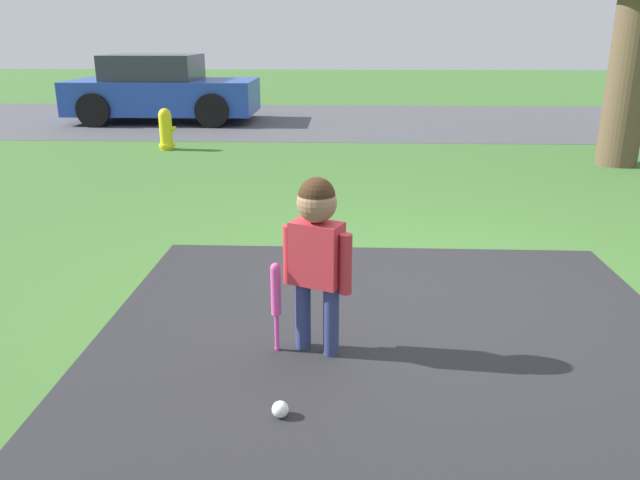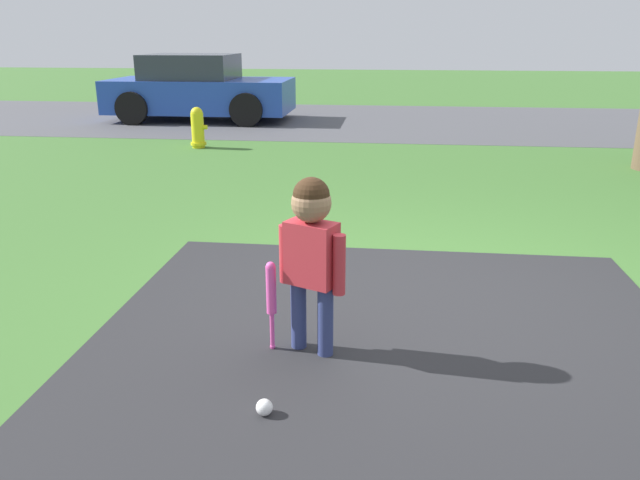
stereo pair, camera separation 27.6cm
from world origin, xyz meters
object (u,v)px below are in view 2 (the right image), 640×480
object	(u,v)px
child	(311,242)
parked_car	(199,89)
sports_ball	(264,407)
baseball_bat	(271,293)
fire_hydrant	(198,128)

from	to	relation	value
child	parked_car	world-z (taller)	parked_car
sports_ball	baseball_bat	bearing A→B (deg)	97.59
baseball_bat	fire_hydrant	size ratio (longest dim) A/B	0.84
baseball_bat	parked_car	xyz separation A→B (m)	(-3.57, 10.12, 0.30)
baseball_bat	sports_ball	size ratio (longest dim) A/B	6.57
child	fire_hydrant	size ratio (longest dim) A/B	1.59
fire_hydrant	parked_car	xyz separation A→B (m)	(-1.03, 3.42, 0.33)
child	fire_hydrant	world-z (taller)	child
baseball_bat	parked_car	distance (m)	10.74
baseball_bat	parked_car	size ratio (longest dim) A/B	0.14
parked_car	baseball_bat	bearing A→B (deg)	-71.06
fire_hydrant	parked_car	distance (m)	3.59
baseball_bat	fire_hydrant	xyz separation A→B (m)	(-2.55, 6.70, -0.03)
baseball_bat	sports_ball	xyz separation A→B (m)	(0.09, -0.67, -0.32)
baseball_bat	sports_ball	world-z (taller)	baseball_bat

